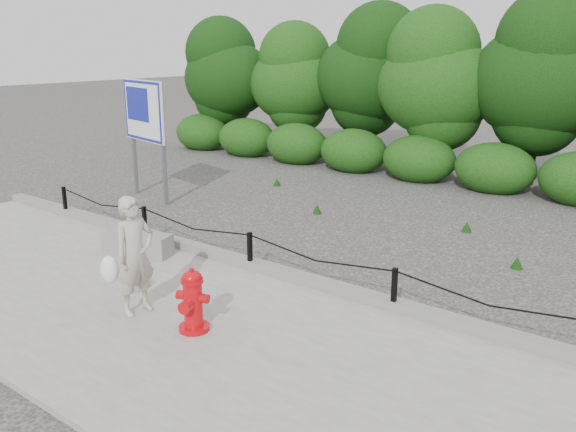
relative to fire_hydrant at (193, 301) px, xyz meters
The scene contains 9 objects.
ground 2.22m from the fire_hydrant, 112.82° to the left, with size 90.00×90.00×0.00m, color #2D2B28.
sidewalk 0.94m from the fire_hydrant, behind, with size 14.00×4.00×0.08m, color gray.
curb 2.24m from the fire_hydrant, 112.32° to the left, with size 14.00×0.22×0.14m, color slate.
chain_barrier 2.17m from the fire_hydrant, 112.82° to the left, with size 10.06×0.06×0.60m.
treeline 11.18m from the fire_hydrant, 95.23° to the left, with size 20.24×3.63×4.65m.
fire_hydrant is the anchor object (origin of this frame).
pedestrian 1.06m from the fire_hydrant, behind, with size 0.69×0.59×1.55m.
concrete_block 3.09m from the fire_hydrant, 153.63° to the left, with size 1.14×0.40×0.37m, color gray.
advertising_sign 7.30m from the fire_hydrant, 144.59° to the left, with size 1.66×0.45×2.69m.
Camera 1 is at (5.93, -6.65, 3.47)m, focal length 38.00 mm.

